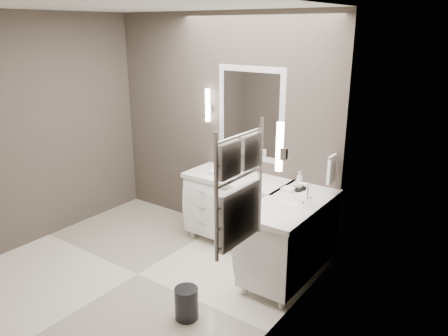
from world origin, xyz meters
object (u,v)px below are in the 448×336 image
Objects in this scene: vanity_right at (290,235)px; waste_bin at (186,303)px; vanity_back at (237,205)px; towel_ladder at (239,195)px.

vanity_right reaches higher than waste_bin.
vanity_back is at bearing 159.62° from vanity_right.
vanity_back is 4.13× the size of waste_bin.
vanity_back is 1.38× the size of towel_ladder.
vanity_right is 1.38× the size of towel_ladder.
vanity_right is 4.13× the size of waste_bin.
vanity_back is 1.58m from waste_bin.
towel_ladder is 1.41m from waste_bin.
vanity_right is 1.60m from towel_ladder.
vanity_back is 2.16m from towel_ladder.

